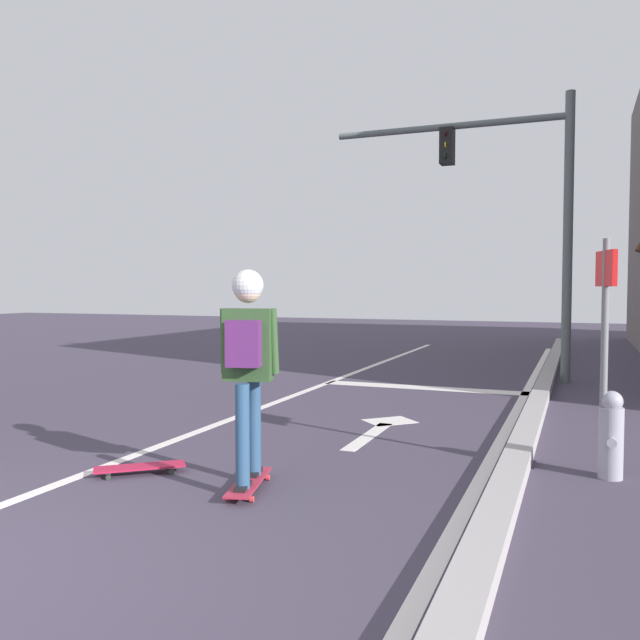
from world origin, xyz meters
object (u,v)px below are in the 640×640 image
at_px(traffic_signal_mast, 512,190).
at_px(fire_hydrant, 611,435).
at_px(spare_skateboard, 140,467).
at_px(skater, 248,347).
at_px(street_sign_post, 605,321).
at_px(skateboard, 249,482).

height_order(traffic_signal_mast, fire_hydrant, traffic_signal_mast).
xyz_separation_m(spare_skateboard, fire_hydrant, (3.78, 1.38, 0.31)).
relative_size(skater, street_sign_post, 0.83).
xyz_separation_m(skateboard, street_sign_post, (2.62, 1.41, 1.27)).
bearing_deg(street_sign_post, traffic_signal_mast, 102.85).
bearing_deg(skater, fire_hydrant, 28.21).
bearing_deg(skateboard, street_sign_post, 28.30).
bearing_deg(street_sign_post, skateboard, -151.70).
height_order(skater, traffic_signal_mast, traffic_signal_mast).
bearing_deg(traffic_signal_mast, skateboard, -100.09).
distance_m(skateboard, skater, 1.08).
distance_m(street_sign_post, fire_hydrant, 0.97).
distance_m(skater, traffic_signal_mast, 7.69).
distance_m(skater, fire_hydrant, 3.15).
relative_size(spare_skateboard, fire_hydrant, 0.96).
bearing_deg(skater, traffic_signal_mast, 79.96).
bearing_deg(traffic_signal_mast, street_sign_post, -77.15).
relative_size(skater, spare_skateboard, 2.34).
relative_size(skater, fire_hydrant, 2.25).
height_order(spare_skateboard, fire_hydrant, fire_hydrant).
bearing_deg(skater, spare_skateboard, 177.00).
bearing_deg(fire_hydrant, skater, -151.79).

